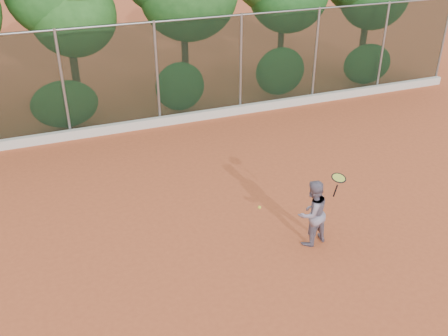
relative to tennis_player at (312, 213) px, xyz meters
name	(u,v)px	position (x,y,z in m)	size (l,w,h in m)	color
ground	(240,235)	(-1.35, 0.84, -0.78)	(80.00, 80.00, 0.00)	#B5512A
concrete_curb	(161,121)	(-1.35, 7.66, -0.63)	(24.00, 0.20, 0.30)	beige
tennis_player	(312,213)	(0.00, 0.00, 0.00)	(0.76, 0.59, 1.57)	slate
chainlink_fence	(157,71)	(-1.35, 7.84, 1.07)	(24.09, 0.09, 3.50)	black
tennis_racket	(338,179)	(0.45, -0.18, 0.85)	(0.36, 0.36, 0.56)	black
tennis_ball_in_flight	(260,207)	(-1.48, -0.40, 0.74)	(0.07, 0.07, 0.07)	gold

